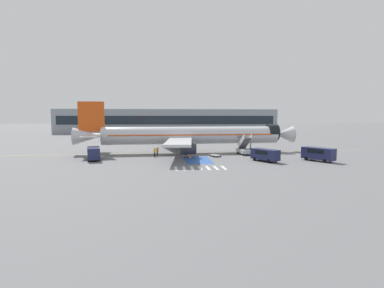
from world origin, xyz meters
The scene contains 21 objects.
ground_plane centered at (0.00, 0.00, 0.00)m, with size 600.00×600.00×0.00m, color slate.
apron_leadline_yellow centered at (1.45, -0.71, 0.00)m, with size 0.20×81.32×0.01m, color gold.
apron_stand_patch_blue centered at (1.45, -11.85, 0.00)m, with size 4.61×9.44×0.01m, color #2856A8.
apron_walkway_bar_0 centered at (-2.75, -20.20, 0.00)m, with size 0.44×3.60×0.01m, color silver.
apron_walkway_bar_1 centered at (-1.55, -20.20, 0.00)m, with size 0.44×3.60×0.01m, color silver.
apron_walkway_bar_2 centered at (-0.35, -20.20, 0.00)m, with size 0.44×3.60×0.01m, color silver.
apron_walkway_bar_3 centered at (0.85, -20.20, 0.00)m, with size 0.44×3.60×0.01m, color silver.
apron_walkway_bar_4 centered at (2.05, -20.20, 0.00)m, with size 0.44×3.60×0.01m, color silver.
apron_walkway_bar_5 centered at (3.25, -20.20, 0.00)m, with size 0.44×3.60×0.01m, color silver.
apron_walkway_bar_6 centered at (4.45, -20.20, 0.00)m, with size 0.44×3.60×0.01m, color silver.
airliner centered at (0.76, -0.74, 3.68)m, with size 47.01×36.39×10.73m.
boarding_stairs_forward centered at (11.90, -4.63, 1.03)m, with size 2.41×5.31×4.32m.
fuel_tanker centered at (-5.11, 25.81, 1.70)m, with size 10.51×2.74×3.37m.
service_van_0 centered at (12.78, -14.57, 1.27)m, with size 4.13×5.34×2.11m.
service_van_1 centered at (-16.88, -10.27, 1.34)m, with size 3.18×5.43×2.26m.
service_van_2 centered at (22.03, -15.08, 1.39)m, with size 4.40×5.72×2.33m.
baggage_cart centered at (5.33, -7.40, 0.26)m, with size 2.06×2.88×0.87m.
ground_crew_0 centered at (-5.78, -5.07, 0.97)m, with size 0.48×0.35×1.70m.
ground_crew_1 centered at (-6.27, -6.87, 1.06)m, with size 0.48×0.45×1.82m.
traffic_cone_0 centered at (0.32, -8.84, 0.31)m, with size 0.56×0.56×0.62m.
terminal_building centered at (-2.45, 81.52, 5.65)m, with size 104.69×12.10×11.30m.
Camera 1 is at (-4.48, -64.05, 7.58)m, focal length 28.00 mm.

